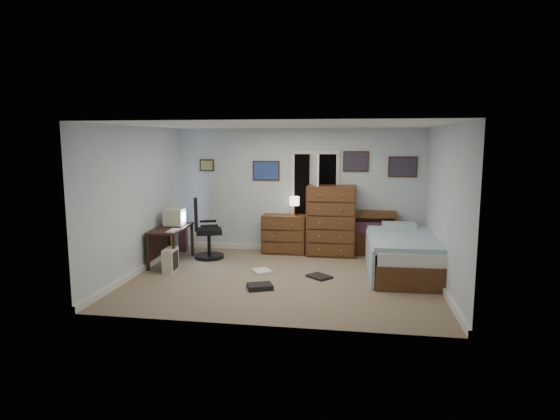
% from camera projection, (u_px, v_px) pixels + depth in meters
% --- Properties ---
extents(floor, '(5.00, 4.00, 0.02)m').
position_uv_depth(floor, '(283.00, 279.00, 7.72)').
color(floor, gray).
rests_on(floor, ground).
extents(computer_desk, '(0.60, 1.20, 0.67)m').
position_uv_depth(computer_desk, '(167.00, 235.00, 8.64)').
color(computer_desk, black).
rests_on(computer_desk, floor).
extents(crt_monitor, '(0.37, 0.34, 0.32)m').
position_uv_depth(crt_monitor, '(175.00, 217.00, 8.73)').
color(crt_monitor, beige).
rests_on(crt_monitor, computer_desk).
extents(keyboard, '(0.15, 0.37, 0.02)m').
position_uv_depth(keyboard, '(173.00, 231.00, 8.24)').
color(keyboard, beige).
rests_on(keyboard, computer_desk).
extents(pc_tower, '(0.20, 0.39, 0.40)m').
position_uv_depth(pc_tower, '(170.00, 260.00, 8.11)').
color(pc_tower, beige).
rests_on(pc_tower, floor).
extents(office_chair, '(0.72, 0.72, 1.16)m').
position_uv_depth(office_chair, '(205.00, 235.00, 8.98)').
color(office_chair, black).
rests_on(office_chair, floor).
extents(media_stack, '(0.16, 0.16, 0.77)m').
position_uv_depth(media_stack, '(183.00, 233.00, 9.58)').
color(media_stack, maroon).
rests_on(media_stack, floor).
extents(low_dresser, '(0.89, 0.47, 0.77)m').
position_uv_depth(low_dresser, '(284.00, 234.00, 9.43)').
color(low_dresser, '#552F1B').
rests_on(low_dresser, floor).
extents(table_lamp, '(0.20, 0.20, 0.38)m').
position_uv_depth(table_lamp, '(294.00, 202.00, 9.30)').
color(table_lamp, gold).
rests_on(table_lamp, low_dresser).
extents(doorway, '(0.96, 1.12, 2.05)m').
position_uv_depth(doorway, '(316.00, 201.00, 9.73)').
color(doorway, black).
rests_on(doorway, floor).
extents(tall_dresser, '(0.96, 0.57, 1.39)m').
position_uv_depth(tall_dresser, '(331.00, 221.00, 9.22)').
color(tall_dresser, '#552F1B').
rests_on(tall_dresser, floor).
extents(headboard_bookcase, '(1.00, 0.29, 0.89)m').
position_uv_depth(headboard_bookcase, '(370.00, 232.00, 9.24)').
color(headboard_bookcase, '#552F1B').
rests_on(headboard_bookcase, floor).
extents(bed, '(1.24, 2.24, 0.72)m').
position_uv_depth(bed, '(403.00, 253.00, 8.01)').
color(bed, '#552F1B').
rests_on(bed, floor).
extents(wall_posters, '(4.38, 0.04, 0.60)m').
position_uv_depth(wall_posters, '(326.00, 166.00, 9.30)').
color(wall_posters, '#331E11').
rests_on(wall_posters, floor).
extents(floor_clutter, '(1.44, 1.30, 0.08)m').
position_uv_depth(floor_clutter, '(275.00, 280.00, 7.56)').
color(floor_clutter, black).
rests_on(floor_clutter, floor).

